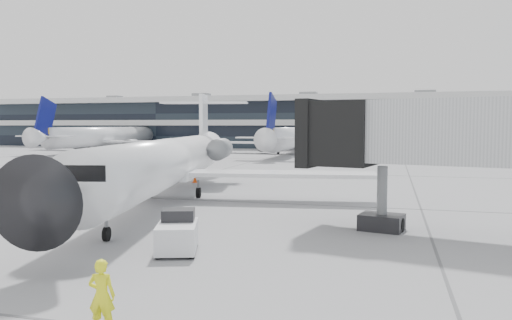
% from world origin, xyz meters
% --- Properties ---
extents(ground, '(220.00, 220.00, 0.00)m').
position_xyz_m(ground, '(0.00, 0.00, 0.00)').
color(ground, gray).
rests_on(ground, ground).
extents(terminal, '(170.00, 22.00, 10.00)m').
position_xyz_m(terminal, '(0.00, 82.00, 5.00)').
color(terminal, black).
rests_on(terminal, ground).
extents(bg_jet_left, '(32.00, 40.00, 9.60)m').
position_xyz_m(bg_jet_left, '(-45.00, 55.00, 0.00)').
color(bg_jet_left, silver).
rests_on(bg_jet_left, ground).
extents(bg_jet_center, '(32.00, 40.00, 9.60)m').
position_xyz_m(bg_jet_center, '(-8.00, 55.00, 0.00)').
color(bg_jet_center, silver).
rests_on(bg_jet_center, ground).
extents(regional_jet, '(26.78, 33.38, 7.75)m').
position_xyz_m(regional_jet, '(-5.76, -0.61, 2.65)').
color(regional_jet, white).
rests_on(regional_jet, ground).
extents(ramp_worker, '(0.71, 0.53, 1.79)m').
position_xyz_m(ramp_worker, '(1.64, -20.28, 0.89)').
color(ramp_worker, '#F2F519').
rests_on(ramp_worker, ground).
extents(baggage_tug, '(2.21, 2.86, 1.60)m').
position_xyz_m(baggage_tug, '(0.22, -12.76, 0.72)').
color(baggage_tug, white).
rests_on(baggage_tug, ground).
extents(traffic_cone, '(0.56, 0.56, 0.62)m').
position_xyz_m(traffic_cone, '(-8.06, 9.33, 0.30)').
color(traffic_cone, '#DB430B').
rests_on(traffic_cone, ground).
extents(far_tug, '(1.62, 2.53, 1.54)m').
position_xyz_m(far_tug, '(-22.44, 35.37, 0.69)').
color(far_tug, black).
rests_on(far_tug, ground).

